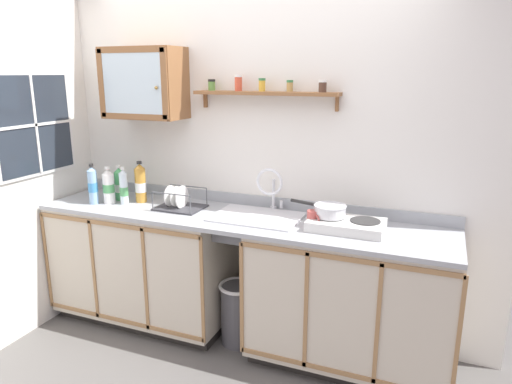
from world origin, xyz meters
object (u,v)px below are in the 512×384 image
object	(u,v)px
sink	(258,221)
dish_rack	(179,203)
bottle_soda_green_0	(120,185)
trash_bin	(238,312)
saucepan	(329,210)
mug	(313,219)
hot_plate_stove	(346,225)
bottle_opaque_white_4	(109,187)
bottle_juice_amber_5	(140,184)
bottle_detergent_teal_2	(108,184)
bottle_water_clear_3	(124,188)
bottle_water_blue_1	(93,186)
wall_cabinet	(144,83)

from	to	relation	value
sink	dish_rack	xyz separation A→B (m)	(-0.61, -0.02, 0.07)
bottle_soda_green_0	trash_bin	world-z (taller)	bottle_soda_green_0
saucepan	mug	distance (m)	0.12
hot_plate_stove	bottle_opaque_white_4	world-z (taller)	bottle_opaque_white_4
bottle_opaque_white_4	bottle_juice_amber_5	world-z (taller)	bottle_juice_amber_5
hot_plate_stove	bottle_detergent_teal_2	distance (m)	1.90
sink	bottle_water_clear_3	world-z (taller)	sink
bottle_soda_green_0	bottle_water_blue_1	xyz separation A→B (m)	(-0.12, -0.16, 0.02)
hot_plate_stove	bottle_opaque_white_4	distance (m)	1.79
bottle_soda_green_0	bottle_detergent_teal_2	xyz separation A→B (m)	(-0.13, 0.02, -0.01)
bottle_opaque_white_4	bottle_soda_green_0	bearing A→B (deg)	82.96
sink	bottle_opaque_white_4	distance (m)	1.19
sink	bottle_detergent_teal_2	size ratio (longest dim) A/B	2.42
bottle_detergent_teal_2	bottle_water_clear_3	size ratio (longest dim) A/B	0.87
saucepan	wall_cabinet	xyz separation A→B (m)	(-1.45, 0.13, 0.77)
saucepan	trash_bin	xyz separation A→B (m)	(-0.61, -0.07, -0.82)
bottle_opaque_white_4	wall_cabinet	size ratio (longest dim) A/B	0.47
bottle_soda_green_0	bottle_opaque_white_4	xyz separation A→B (m)	(-0.01, -0.11, 0.01)
hot_plate_stove	bottle_detergent_teal_2	size ratio (longest dim) A/B	1.91
bottle_water_clear_3	bottle_soda_green_0	bearing A→B (deg)	141.08
sink	bottle_detergent_teal_2	bearing A→B (deg)	178.63
bottle_opaque_white_4	dish_rack	xyz separation A→B (m)	(0.56, 0.08, -0.09)
bottle_detergent_teal_2	bottle_juice_amber_5	bearing A→B (deg)	-1.87
bottle_water_blue_1	bottle_juice_amber_5	xyz separation A→B (m)	(0.30, 0.17, 0.00)
trash_bin	bottle_soda_green_0	bearing A→B (deg)	174.84
bottle_soda_green_0	bottle_water_clear_3	bearing A→B (deg)	-38.92
bottle_juice_amber_5	dish_rack	size ratio (longest dim) A/B	0.94
sink	trash_bin	xyz separation A→B (m)	(-0.12, -0.08, -0.68)
trash_bin	bottle_opaque_white_4	bearing A→B (deg)	-179.02
sink	bottle_opaque_white_4	world-z (taller)	sink
trash_bin	bottle_water_clear_3	bearing A→B (deg)	179.27
sink	bottle_detergent_teal_2	xyz separation A→B (m)	(-1.29, 0.03, 0.14)
sink	wall_cabinet	world-z (taller)	wall_cabinet
bottle_detergent_teal_2	bottle_juice_amber_5	world-z (taller)	bottle_juice_amber_5
bottle_detergent_teal_2	bottle_juice_amber_5	size ratio (longest dim) A/B	0.78
bottle_water_blue_1	mug	size ratio (longest dim) A/B	2.80
saucepan	bottle_opaque_white_4	xyz separation A→B (m)	(-1.67, -0.08, 0.02)
bottle_water_blue_1	dish_rack	distance (m)	0.68
bottle_detergent_teal_2	bottle_water_blue_1	bearing A→B (deg)	-86.51
saucepan	trash_bin	world-z (taller)	saucepan
hot_plate_stove	trash_bin	bearing A→B (deg)	-176.56
bottle_water_clear_3	saucepan	bearing A→B (deg)	2.03
saucepan	mug	size ratio (longest dim) A/B	3.56
sink	mug	size ratio (longest dim) A/B	5.46
bottle_opaque_white_4	hot_plate_stove	bearing A→B (deg)	1.99
bottle_juice_amber_5	trash_bin	size ratio (longest dim) A/B	0.69
bottle_juice_amber_5	dish_rack	bearing A→B (deg)	-6.67
hot_plate_stove	bottle_water_clear_3	xyz separation A→B (m)	(-1.67, -0.03, 0.09)
sink	bottle_water_blue_1	bearing A→B (deg)	-173.11
bottle_soda_green_0	bottle_water_clear_3	distance (m)	0.13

